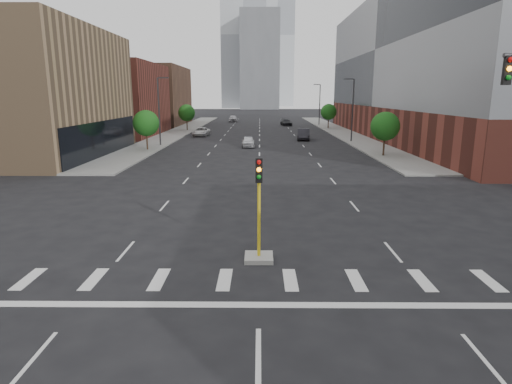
{
  "coord_description": "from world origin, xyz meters",
  "views": [
    {
      "loc": [
        0.03,
        -8.09,
        6.89
      ],
      "look_at": [
        -0.14,
        11.04,
        2.5
      ],
      "focal_mm": 30.0,
      "sensor_mm": 36.0,
      "label": 1
    }
  ],
  "objects_px": {
    "car_mid_right": "(303,134)",
    "car_far_left": "(201,132)",
    "car_deep_right": "(286,122)",
    "median_traffic_signal": "(259,238)",
    "car_distant": "(233,118)",
    "car_near_left": "(248,142)"
  },
  "relations": [
    {
      "from": "car_distant",
      "to": "car_deep_right",
      "type": "bearing_deg",
      "value": -50.16
    },
    {
      "from": "car_far_left",
      "to": "car_deep_right",
      "type": "distance_m",
      "value": 29.29
    },
    {
      "from": "car_near_left",
      "to": "car_mid_right",
      "type": "relative_size",
      "value": 0.8
    },
    {
      "from": "car_far_left",
      "to": "car_deep_right",
      "type": "bearing_deg",
      "value": 61.41
    },
    {
      "from": "car_distant",
      "to": "car_mid_right",
      "type": "bearing_deg",
      "value": -76.91
    },
    {
      "from": "car_mid_right",
      "to": "car_far_left",
      "type": "xyz_separation_m",
      "value": [
        -16.62,
        6.19,
        -0.16
      ]
    },
    {
      "from": "median_traffic_signal",
      "to": "car_deep_right",
      "type": "height_order",
      "value": "median_traffic_signal"
    },
    {
      "from": "car_far_left",
      "to": "car_distant",
      "type": "bearing_deg",
      "value": 89.44
    },
    {
      "from": "car_far_left",
      "to": "car_distant",
      "type": "relative_size",
      "value": 1.03
    },
    {
      "from": "car_mid_right",
      "to": "car_deep_right",
      "type": "relative_size",
      "value": 1.05
    },
    {
      "from": "median_traffic_signal",
      "to": "car_distant",
      "type": "height_order",
      "value": "median_traffic_signal"
    },
    {
      "from": "car_deep_right",
      "to": "car_far_left",
      "type": "bearing_deg",
      "value": -129.38
    },
    {
      "from": "car_far_left",
      "to": "car_deep_right",
      "type": "height_order",
      "value": "car_deep_right"
    },
    {
      "from": "car_mid_right",
      "to": "car_distant",
      "type": "distance_m",
      "value": 46.14
    },
    {
      "from": "median_traffic_signal",
      "to": "car_distant",
      "type": "xyz_separation_m",
      "value": [
        -6.76,
        93.25,
        -0.13
      ]
    },
    {
      "from": "car_near_left",
      "to": "car_distant",
      "type": "distance_m",
      "value": 53.48
    },
    {
      "from": "car_near_left",
      "to": "car_distant",
      "type": "height_order",
      "value": "car_distant"
    },
    {
      "from": "car_near_left",
      "to": "median_traffic_signal",
      "type": "bearing_deg",
      "value": -89.3
    },
    {
      "from": "car_mid_right",
      "to": "car_deep_right",
      "type": "distance_m",
      "value": 30.86
    },
    {
      "from": "car_mid_right",
      "to": "car_far_left",
      "type": "height_order",
      "value": "car_mid_right"
    },
    {
      "from": "median_traffic_signal",
      "to": "car_near_left",
      "type": "distance_m",
      "value": 40.05
    },
    {
      "from": "car_far_left",
      "to": "car_deep_right",
      "type": "relative_size",
      "value": 1.01
    }
  ]
}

